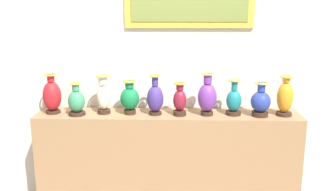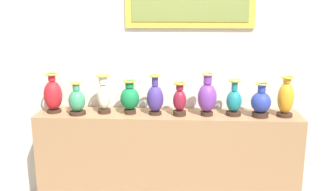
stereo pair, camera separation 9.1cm
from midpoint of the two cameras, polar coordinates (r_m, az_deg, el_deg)
The scene contains 12 objects.
display_shelf at distance 3.89m, azimuth 0.68°, elevation -9.87°, with size 2.56×0.41×1.01m, color #99704C.
back_wall at distance 3.86m, azimuth 0.96°, elevation 5.40°, with size 4.72×0.14×2.96m.
vase_crimson at distance 3.86m, azimuth -16.15°, elevation 0.07°, with size 0.18×0.18×0.39m.
vase_jade at distance 3.74m, azimuth -12.76°, elevation -0.82°, with size 0.16×0.16×0.31m.
vase_ivory at distance 3.73m, azimuth -8.89°, elevation 0.05°, with size 0.13×0.13×0.38m.
vase_emerald at distance 3.68m, azimuth -5.02°, elevation -0.37°, with size 0.18×0.18×0.33m.
vase_indigo at distance 3.65m, azimuth -1.22°, elevation -0.36°, with size 0.16×0.16×0.39m.
vase_burgundy at distance 3.62m, azimuth 2.47°, elevation -0.70°, with size 0.13×0.13×0.32m.
vase_violet at distance 3.63m, azimuth 6.58°, elevation -0.23°, with size 0.18×0.18×0.41m.
vase_teal at distance 3.68m, azimuth 10.52°, elevation -0.79°, with size 0.14×0.14×0.35m.
vase_cobalt at distance 3.69m, azimuth 14.38°, elevation -1.03°, with size 0.19×0.19×0.33m.
vase_amber at distance 3.76m, azimuth 17.83°, elevation -0.38°, with size 0.15×0.15×0.39m.
Camera 2 is at (0.19, -3.55, 2.08)m, focal length 40.84 mm.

